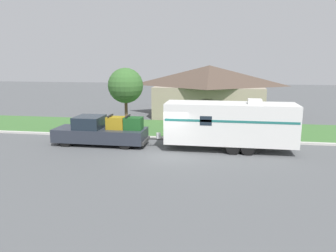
# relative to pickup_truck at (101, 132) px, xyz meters

# --- Properties ---
(ground_plane) EXTENTS (120.00, 120.00, 0.00)m
(ground_plane) POSITION_rel_pickup_truck_xyz_m (4.62, -1.53, -0.88)
(ground_plane) COLOR #515456
(curb_strip) EXTENTS (80.00, 0.30, 0.14)m
(curb_strip) POSITION_rel_pickup_truck_xyz_m (4.62, 2.22, -0.81)
(curb_strip) COLOR beige
(curb_strip) RESTS_ON ground_plane
(lawn_strip) EXTENTS (80.00, 7.00, 0.03)m
(lawn_strip) POSITION_rel_pickup_truck_xyz_m (4.62, 5.87, -0.86)
(lawn_strip) COLOR #3D6B33
(lawn_strip) RESTS_ON ground_plane
(house_across_street) EXTENTS (11.16, 7.40, 5.02)m
(house_across_street) POSITION_rel_pickup_truck_xyz_m (6.56, 12.88, 1.72)
(house_across_street) COLOR gray
(house_across_street) RESTS_ON ground_plane
(pickup_truck) EXTENTS (6.17, 2.10, 2.02)m
(pickup_truck) POSITION_rel_pickup_truck_xyz_m (0.00, 0.00, 0.00)
(pickup_truck) COLOR black
(pickup_truck) RESTS_ON ground_plane
(travel_trailer) EXTENTS (9.09, 2.33, 3.23)m
(travel_trailer) POSITION_rel_pickup_truck_xyz_m (8.36, -0.00, 0.82)
(travel_trailer) COLOR black
(travel_trailer) RESTS_ON ground_plane
(mailbox) EXTENTS (0.48, 0.20, 1.31)m
(mailbox) POSITION_rel_pickup_truck_xyz_m (13.02, 3.30, 0.13)
(mailbox) COLOR brown
(mailbox) RESTS_ON ground_plane
(tree_in_yard) EXTENTS (2.73, 2.73, 4.95)m
(tree_in_yard) POSITION_rel_pickup_truck_xyz_m (0.42, 4.49, 2.69)
(tree_in_yard) COLOR brown
(tree_in_yard) RESTS_ON ground_plane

